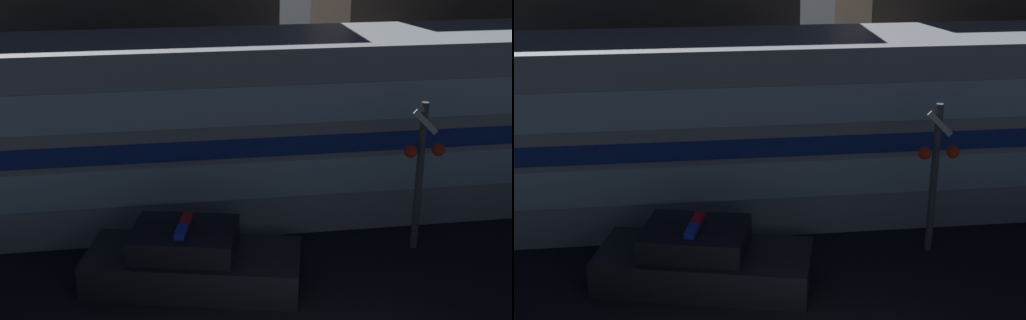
% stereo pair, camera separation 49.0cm
% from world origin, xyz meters
% --- Properties ---
extents(train, '(17.00, 3.08, 4.33)m').
position_xyz_m(train, '(2.12, 8.31, 2.17)').
color(train, '#999EA5').
rests_on(train, ground_plane).
extents(police_car, '(4.54, 2.73, 1.35)m').
position_xyz_m(police_car, '(-0.99, 4.87, 0.50)').
color(police_car, black).
rests_on(police_car, ground_plane).
extents(crossing_signal_near, '(0.89, 0.38, 3.35)m').
position_xyz_m(crossing_signal_near, '(4.01, 5.67, 1.92)').
color(crossing_signal_near, '#4C4C51').
rests_on(crossing_signal_near, ground_plane).
extents(building_center, '(9.99, 5.05, 8.30)m').
position_xyz_m(building_center, '(9.20, 14.67, 4.15)').
color(building_center, brown).
rests_on(building_center, ground_plane).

